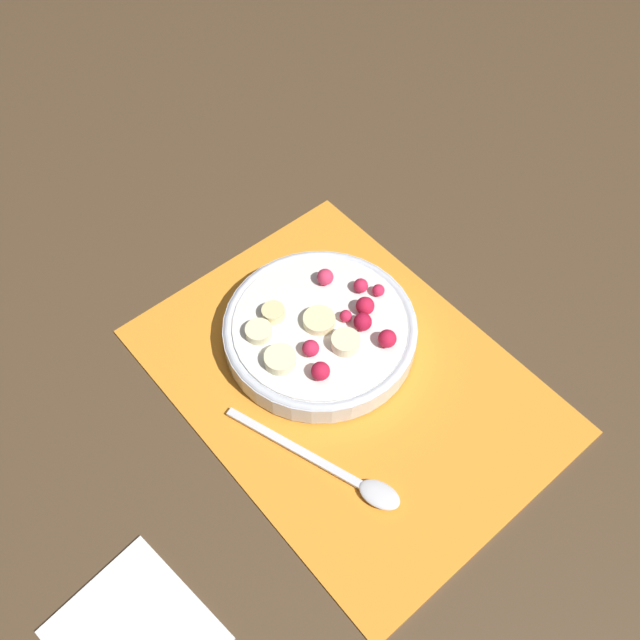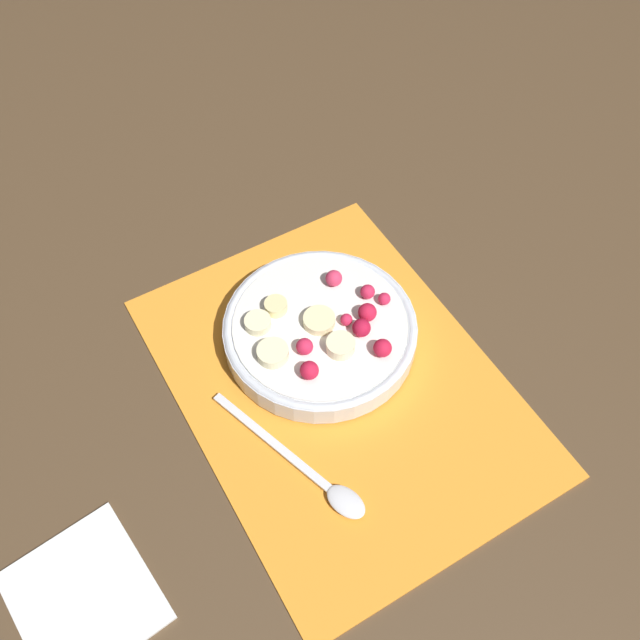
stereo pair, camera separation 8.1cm
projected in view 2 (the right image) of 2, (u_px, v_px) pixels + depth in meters
ground_plane at (338, 384)px, 0.81m from camera, size 3.00×3.00×0.00m
placemat at (338, 383)px, 0.81m from camera, size 0.46×0.34×0.01m
fruit_bowl at (320, 330)px, 0.82m from camera, size 0.22×0.22×0.05m
spoon at (317, 478)px, 0.73m from camera, size 0.20×0.08×0.01m
napkin at (83, 596)px, 0.67m from camera, size 0.15×0.14×0.01m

